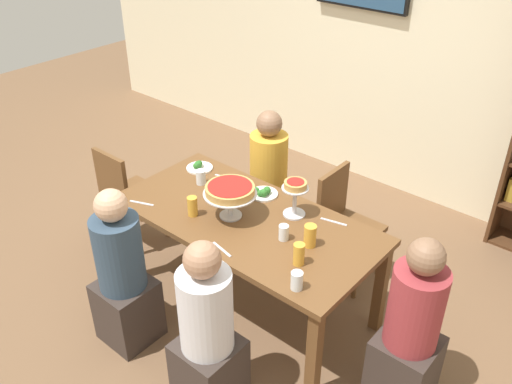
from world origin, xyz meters
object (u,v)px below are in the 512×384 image
at_px(salad_plate_near_diner, 263,193).
at_px(water_glass_clear_spare, 284,233).
at_px(deep_dish_pizza_stand, 230,191).
at_px(cutlery_fork_far, 142,203).
at_px(beer_glass_amber_short, 299,254).
at_px(water_glass_clear_near, 297,281).
at_px(dining_table, 246,228).
at_px(salad_plate_far_diner, 199,166).
at_px(chair_head_west, 126,192).
at_px(personal_pizza_stand, 295,191).
at_px(beer_glass_amber_tall, 310,236).
at_px(cutlery_knife_near, 334,222).
at_px(diner_near_right, 207,338).
at_px(water_glass_clear_far, 201,177).
at_px(cutlery_knife_far, 222,249).
at_px(cutlery_fork_near, 226,177).
at_px(beer_glass_amber_spare, 192,206).
at_px(diner_far_left, 268,187).
at_px(diner_near_left, 123,279).
at_px(chair_far_right, 343,220).
at_px(diner_head_east, 410,335).

distance_m(salad_plate_near_diner, water_glass_clear_spare, 0.53).
height_order(deep_dish_pizza_stand, cutlery_fork_far, deep_dish_pizza_stand).
relative_size(beer_glass_amber_short, water_glass_clear_near, 1.27).
height_order(dining_table, salad_plate_far_diner, salad_plate_far_diner).
relative_size(chair_head_west, personal_pizza_stand, 3.37).
bearing_deg(beer_glass_amber_tall, dining_table, -177.43).
bearing_deg(beer_glass_amber_short, cutlery_knife_near, 98.97).
distance_m(personal_pizza_stand, cutlery_fork_far, 1.07).
xyz_separation_m(diner_near_right, cutlery_fork_far, (-1.04, 0.43, 0.25)).
bearing_deg(chair_head_west, dining_table, 3.66).
relative_size(salad_plate_near_diner, water_glass_clear_spare, 2.00).
xyz_separation_m(chair_head_west, deep_dish_pizza_stand, (1.13, 0.02, 0.45)).
height_order(salad_plate_near_diner, water_glass_clear_far, water_glass_clear_far).
distance_m(dining_table, cutlery_knife_far, 0.39).
bearing_deg(water_glass_clear_far, chair_head_west, -163.98).
bearing_deg(cutlery_fork_near, salad_plate_near_diner, 165.72).
bearing_deg(beer_glass_amber_short, beer_glass_amber_spare, -177.00).
bearing_deg(water_glass_clear_far, personal_pizza_stand, 8.46).
height_order(cutlery_fork_near, cutlery_fork_far, same).
distance_m(personal_pizza_stand, water_glass_clear_spare, 0.31).
bearing_deg(dining_table, diner_far_left, 118.69).
relative_size(diner_near_left, beer_glass_amber_short, 8.23).
bearing_deg(chair_far_right, salad_plate_near_diner, -43.82).
bearing_deg(deep_dish_pizza_stand, beer_glass_amber_spare, -142.80).
distance_m(chair_head_west, salad_plate_far_diner, 0.67).
bearing_deg(water_glass_clear_spare, beer_glass_amber_tall, 18.31).
distance_m(deep_dish_pizza_stand, beer_glass_amber_tall, 0.60).
xyz_separation_m(chair_head_west, salad_plate_near_diner, (1.13, 0.36, 0.28)).
distance_m(water_glass_clear_far, cutlery_fork_far, 0.47).
bearing_deg(cutlery_fork_far, diner_near_left, -77.87).
distance_m(diner_head_east, water_glass_clear_near, 0.72).
distance_m(salad_plate_far_diner, cutlery_knife_far, 1.03).
bearing_deg(personal_pizza_stand, beer_glass_amber_spare, -139.48).
relative_size(deep_dish_pizza_stand, cutlery_fork_near, 1.96).
xyz_separation_m(deep_dish_pizza_stand, beer_glass_amber_spare, (-0.20, -0.15, -0.12)).
bearing_deg(water_glass_clear_spare, water_glass_clear_far, 170.40).
bearing_deg(deep_dish_pizza_stand, cutlery_fork_far, -153.64).
relative_size(diner_far_left, chair_head_west, 1.32).
bearing_deg(water_glass_clear_far, salad_plate_far_diner, 139.67).
bearing_deg(beer_glass_amber_tall, chair_far_right, 103.91).
bearing_deg(diner_head_east, cutlery_fork_far, 9.71).
relative_size(diner_near_left, water_glass_clear_far, 10.72).
height_order(deep_dish_pizza_stand, cutlery_knife_far, deep_dish_pizza_stand).
relative_size(salad_plate_far_diner, beer_glass_amber_tall, 1.38).
bearing_deg(diner_head_east, salad_plate_far_diner, -8.06).
height_order(diner_near_right, water_glass_clear_far, diner_near_right).
bearing_deg(beer_glass_amber_spare, cutlery_knife_near, 35.10).
distance_m(diner_near_left, cutlery_knife_near, 1.40).
xyz_separation_m(diner_head_east, water_glass_clear_near, (-0.56, -0.33, 0.30)).
relative_size(beer_glass_amber_tall, water_glass_clear_spare, 1.43).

